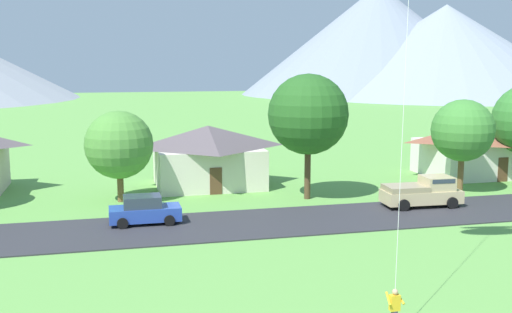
{
  "coord_description": "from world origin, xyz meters",
  "views": [
    {
      "loc": [
        -7.38,
        -4.97,
        9.55
      ],
      "look_at": [
        -1.67,
        18.3,
        5.84
      ],
      "focal_mm": 42.43,
      "sensor_mm": 36.0,
      "label": 1
    }
  ],
  "objects": [
    {
      "name": "mountain_far_east_ridge",
      "position": [
        73.46,
        168.6,
        16.49
      ],
      "size": [
        83.3,
        83.3,
        32.97
      ],
      "primitive_type": "cone",
      "color": "gray",
      "rests_on": "ground"
    },
    {
      "name": "tree_near_right",
      "position": [
        -6.72,
        37.18,
        3.99
      ],
      "size": [
        4.69,
        4.69,
        6.34
      ],
      "color": "brown",
      "rests_on": "ground"
    },
    {
      "name": "mountain_central_ridge",
      "position": [
        86.98,
        152.55,
        12.99
      ],
      "size": [
        82.88,
        82.88,
        25.98
      ],
      "primitive_type": "cone",
      "color": "gray",
      "rests_on": "ground"
    },
    {
      "name": "tree_center",
      "position": [
        18.02,
        34.45,
        4.61
      ],
      "size": [
        4.59,
        4.59,
        6.93
      ],
      "color": "brown",
      "rests_on": "ground"
    },
    {
      "name": "road_strip",
      "position": [
        0.0,
        29.24,
        0.04
      ],
      "size": [
        160.0,
        6.6,
        0.08
      ],
      "primitive_type": "cube",
      "color": "#2D2D33",
      "rests_on": "ground"
    },
    {
      "name": "tree_near_left",
      "position": [
        6.17,
        34.97,
        6.0
      ],
      "size": [
        5.65,
        5.65,
        8.84
      ],
      "color": "#4C3823",
      "rests_on": "ground"
    },
    {
      "name": "pickup_truck_sand_west_side",
      "position": [
        12.88,
        30.7,
        1.06
      ],
      "size": [
        5.28,
        2.5,
        1.99
      ],
      "color": "#C6B284",
      "rests_on": "road_strip"
    },
    {
      "name": "parked_car_blue_west_end",
      "position": [
        -5.49,
        30.66,
        0.87
      ],
      "size": [
        4.2,
        2.08,
        1.68
      ],
      "color": "#2847A8",
      "rests_on": "road_strip"
    },
    {
      "name": "house_left_center",
      "position": [
        23.57,
        40.4,
        2.38
      ],
      "size": [
        10.27,
        7.12,
        4.6
      ],
      "color": "silver",
      "rests_on": "ground"
    },
    {
      "name": "house_right_center",
      "position": [
        0.12,
        41.25,
        2.46
      ],
      "size": [
        8.69,
        7.24,
        4.75
      ],
      "color": "beige",
      "rests_on": "ground"
    }
  ]
}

